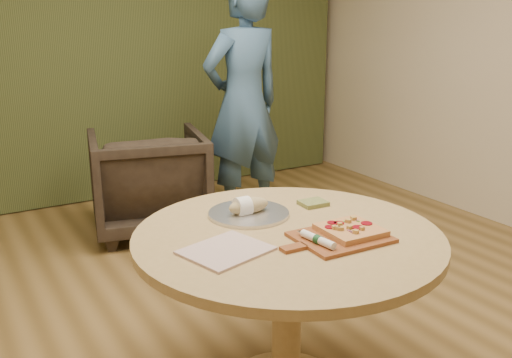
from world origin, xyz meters
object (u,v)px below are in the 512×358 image
object	(u,v)px
person_standing	(243,104)
bread_roll	(247,206)
serving_tray	(249,213)
pedestal_table	(287,264)
armchair	(148,176)
flatbread_pizza	(350,229)
cutlery_roll	(318,239)
pizza_paddle	(338,238)

from	to	relation	value
person_standing	bread_roll	bearing A→B (deg)	56.06
serving_tray	person_standing	xyz separation A→B (m)	(0.95, 1.73, 0.18)
pedestal_table	armchair	world-z (taller)	armchair
flatbread_pizza	serving_tray	distance (m)	0.48
pedestal_table	bread_roll	size ratio (longest dim) A/B	6.51
flatbread_pizza	cutlery_roll	bearing A→B (deg)	-172.36
pedestal_table	serving_tray	world-z (taller)	serving_tray
pedestal_table	bread_roll	distance (m)	0.32
cutlery_roll	armchair	distance (m)	2.39
cutlery_roll	bread_roll	distance (m)	0.44
flatbread_pizza	person_standing	size ratio (longest dim) A/B	0.12
cutlery_roll	pedestal_table	bearing A→B (deg)	88.41
armchair	pizza_paddle	bearing A→B (deg)	101.63
flatbread_pizza	cutlery_roll	size ratio (longest dim) A/B	1.14
pizza_paddle	person_standing	size ratio (longest dim) A/B	0.24
flatbread_pizza	person_standing	bearing A→B (deg)	71.49
pizza_paddle	armchair	world-z (taller)	armchair
flatbread_pizza	cutlery_roll	xyz separation A→B (m)	(-0.18, -0.02, 0.00)
pizza_paddle	person_standing	world-z (taller)	person_standing
pedestal_table	serving_tray	bearing A→B (deg)	97.15
flatbread_pizza	bread_roll	size ratio (longest dim) A/B	1.17
armchair	flatbread_pizza	bearing A→B (deg)	103.22
bread_roll	flatbread_pizza	bearing A→B (deg)	-60.42
serving_tray	person_standing	world-z (taller)	person_standing
pedestal_table	serving_tray	size ratio (longest dim) A/B	3.53
bread_roll	armchair	size ratio (longest dim) A/B	0.23
pizza_paddle	cutlery_roll	distance (m)	0.12
pedestal_table	armchair	xyz separation A→B (m)	(0.19, 2.17, -0.18)
cutlery_roll	serving_tray	size ratio (longest dim) A/B	0.56
flatbread_pizza	cutlery_roll	distance (m)	0.18
flatbread_pizza	armchair	size ratio (longest dim) A/B	0.27
armchair	bread_roll	bearing A→B (deg)	96.19
pizza_paddle	bread_roll	distance (m)	0.46
pizza_paddle	armchair	size ratio (longest dim) A/B	0.53
serving_tray	bread_roll	bearing A→B (deg)	-180.00
bread_roll	person_standing	xyz separation A→B (m)	(0.95, 1.73, 0.15)
cutlery_roll	bread_roll	world-z (taller)	bread_roll
pizza_paddle	serving_tray	distance (m)	0.45
pedestal_table	armchair	bearing A→B (deg)	84.99
serving_tray	pizza_paddle	bearing A→B (deg)	-69.01
cutlery_roll	bread_roll	bearing A→B (deg)	90.63
cutlery_roll	armchair	world-z (taller)	armchair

